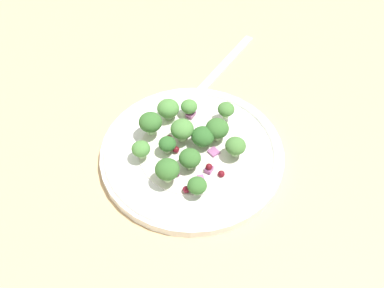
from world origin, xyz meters
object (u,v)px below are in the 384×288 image
Objects in this scene: broccoli_floret_2 at (203,137)px; fork at (215,74)px; plate at (192,153)px; broccoli_floret_0 at (167,170)px; broccoli_floret_1 at (190,158)px.

broccoli_floret_2 is 0.16× the size of fork.
broccoli_floret_0 reaches higher than plate.
broccoli_floret_2 is at bearing 127.47° from fork.
fork is at bearing -56.83° from plate.
broccoli_floret_0 is 1.09× the size of broccoli_floret_1.
broccoli_floret_2 is (-0.28, -1.62, 2.12)cm from plate.
plate is at bearing -49.81° from broccoli_floret_1.
plate is 6.25cm from broccoli_floret_0.
broccoli_floret_0 is 7.14cm from broccoli_floret_2.
broccoli_floret_2 is 15.21cm from fork.
broccoli_floret_2 reaches higher than plate.
broccoli_floret_0 is 0.16× the size of fork.
plate is 7.91× the size of broccoli_floret_2.
broccoli_floret_1 is at bearing 124.16° from fork.
broccoli_floret_0 is 3.42cm from broccoli_floret_1.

